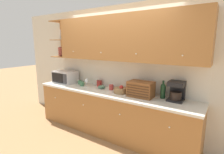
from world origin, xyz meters
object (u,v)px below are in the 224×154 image
at_px(wine_bottle, 163,90).
at_px(storage_canister, 99,83).
at_px(microwave, 65,77).
at_px(bowl_stack_on_counter, 102,87).
at_px(fruit_basket, 120,90).
at_px(bread_box, 141,89).
at_px(mug, 82,84).
at_px(wine_glass, 87,81).
at_px(mug_blue_second, 80,82).
at_px(coffee_maker, 176,91).
at_px(mug_patterned_third, 111,87).

bearing_deg(wine_bottle, storage_canister, 177.16).
relative_size(microwave, bowl_stack_on_counter, 3.58).
bearing_deg(wine_bottle, fruit_basket, -170.15).
xyz_separation_m(microwave, bread_box, (2.01, -0.04, -0.00)).
distance_m(mug, bread_box, 1.43).
height_order(bowl_stack_on_counter, fruit_basket, fruit_basket).
bearing_deg(storage_canister, fruit_basket, -17.02).
bearing_deg(mug, bread_box, -0.13).
bearing_deg(wine_glass, storage_canister, 47.93).
distance_m(mug_blue_second, coffee_maker, 2.19).
xyz_separation_m(storage_canister, fruit_basket, (0.68, -0.21, -0.01)).
height_order(mug_blue_second, wine_bottle, wine_bottle).
bearing_deg(microwave, mug_patterned_third, 3.09).
distance_m(mug_patterned_third, wine_bottle, 1.07).
relative_size(wine_glass, wine_bottle, 0.62).
xyz_separation_m(fruit_basket, coffee_maker, (1.01, 0.14, 0.11)).
bearing_deg(fruit_basket, coffee_maker, 7.67).
distance_m(microwave, mug, 0.59).
distance_m(microwave, fruit_basket, 1.59).
bearing_deg(microwave, storage_canister, 10.79).
relative_size(storage_canister, coffee_maker, 0.39).
xyz_separation_m(bowl_stack_on_counter, fruit_basket, (0.51, -0.07, 0.02)).
bearing_deg(wine_glass, coffee_maker, 4.10).
height_order(storage_canister, wine_bottle, wine_bottle).
xyz_separation_m(storage_canister, bowl_stack_on_counter, (0.17, -0.13, -0.03)).
relative_size(mug_blue_second, wine_bottle, 0.33).
height_order(wine_glass, wine_bottle, wine_bottle).
bearing_deg(wine_bottle, mug_blue_second, -179.32).
distance_m(microwave, storage_canister, 0.93).
bearing_deg(mug, wine_glass, -0.67).
height_order(wine_glass, bowl_stack_on_counter, wine_glass).
bearing_deg(mug_blue_second, mug, -31.87).
bearing_deg(microwave, wine_glass, -2.71).
distance_m(bowl_stack_on_counter, bread_box, 0.95).
xyz_separation_m(fruit_basket, bread_box, (0.42, -0.00, 0.08)).
height_order(mug_blue_second, bread_box, bread_box).
bearing_deg(wine_bottle, mug_patterned_third, -178.39).
xyz_separation_m(mug_blue_second, bread_box, (1.60, -0.11, 0.10)).
bearing_deg(microwave, wine_bottle, 2.43).
xyz_separation_m(bowl_stack_on_counter, mug_patterned_third, (0.23, 0.03, 0.02)).
bearing_deg(bread_box, wine_glass, 179.93).
bearing_deg(bread_box, mug_blue_second, 175.97).
distance_m(storage_canister, bowl_stack_on_counter, 0.22).
relative_size(mug_patterned_third, fruit_basket, 0.41).
height_order(storage_canister, bread_box, bread_box).
bearing_deg(mug_patterned_third, coffee_maker, 1.32).
distance_m(bowl_stack_on_counter, fruit_basket, 0.52).
height_order(microwave, mug, microwave).
bearing_deg(coffee_maker, wine_glass, -175.90).
height_order(wine_glass, mug_patterned_third, wine_glass).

